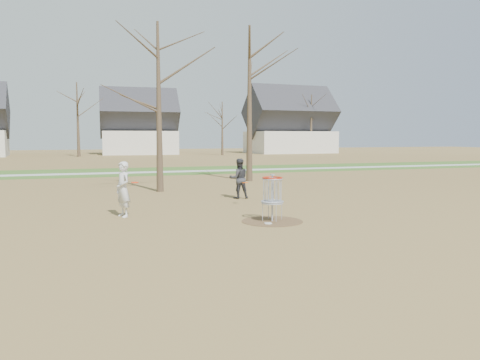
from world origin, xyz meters
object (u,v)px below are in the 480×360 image
at_px(player_standing, 123,189).
at_px(player_throwing, 239,179).
at_px(disc_grounded, 268,223).
at_px(disc_golf_basket, 272,190).

distance_m(player_standing, player_throwing, 5.60).
xyz_separation_m(player_throwing, disc_grounded, (-0.92, -5.50, -0.78)).
relative_size(player_standing, disc_golf_basket, 1.27).
relative_size(player_standing, disc_grounded, 7.80).
xyz_separation_m(player_standing, disc_golf_basket, (4.08, -2.15, 0.06)).
relative_size(player_throwing, disc_grounded, 7.29).
xyz_separation_m(player_standing, player_throwing, (4.73, 3.00, -0.06)).
bearing_deg(player_standing, disc_golf_basket, 40.79).
distance_m(player_standing, disc_golf_basket, 4.61).
bearing_deg(disc_golf_basket, player_throwing, 82.78).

